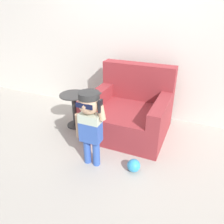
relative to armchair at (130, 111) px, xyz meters
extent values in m
plane|color=#ADA89E|center=(-0.14, -0.20, -0.31)|extent=(10.00, 10.00, 0.00)
cube|color=silver|center=(-0.14, 0.61, 0.99)|extent=(10.00, 0.05, 2.60)
cube|color=maroon|center=(0.00, -0.07, -0.12)|extent=(1.06, 0.99, 0.38)
cube|color=maroon|center=(0.00, 0.33, 0.34)|extent=(1.06, 0.20, 0.53)
cube|color=maroon|center=(-0.45, -0.17, 0.18)|extent=(0.16, 0.79, 0.20)
cube|color=maroon|center=(0.45, -0.17, 0.18)|extent=(0.16, 0.79, 0.20)
cylinder|color=#3356AD|center=(-0.21, -0.89, -0.15)|extent=(0.08, 0.08, 0.32)
cylinder|color=#3356AD|center=(-0.10, -0.89, -0.15)|extent=(0.08, 0.08, 0.32)
cube|color=#3356AD|center=(-0.16, -0.89, 0.12)|extent=(0.23, 0.13, 0.23)
cube|color=#B7C6B2|center=(-0.16, -0.89, 0.29)|extent=(0.23, 0.13, 0.10)
sphere|color=tan|center=(-0.16, -0.89, 0.46)|extent=(0.23, 0.23, 0.23)
cylinder|color=#2D2D2D|center=(-0.16, -0.89, 0.55)|extent=(0.22, 0.22, 0.06)
cube|color=#2D2D2D|center=(-0.16, -0.78, 0.53)|extent=(0.13, 0.10, 0.01)
cube|color=#0F1433|center=(-0.16, -0.99, 0.48)|extent=(0.19, 0.01, 0.05)
cylinder|color=tan|center=(-0.31, -0.89, 0.16)|extent=(0.07, 0.07, 0.28)
cylinder|color=tan|center=(-0.02, -0.89, 0.39)|extent=(0.09, 0.07, 0.17)
cube|color=black|center=(-0.02, -0.90, 0.46)|extent=(0.02, 0.07, 0.13)
cylinder|color=#333333|center=(-0.80, -0.21, -0.30)|extent=(0.26, 0.26, 0.02)
cylinder|color=#333333|center=(-0.80, -0.21, -0.06)|extent=(0.07, 0.07, 0.50)
cylinder|color=#333333|center=(-0.80, -0.21, 0.20)|extent=(0.40, 0.40, 0.02)
sphere|color=#3399D1|center=(0.33, -0.82, -0.24)|extent=(0.15, 0.15, 0.15)
camera|label=1|loc=(0.86, -2.66, 1.39)|focal=35.00mm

